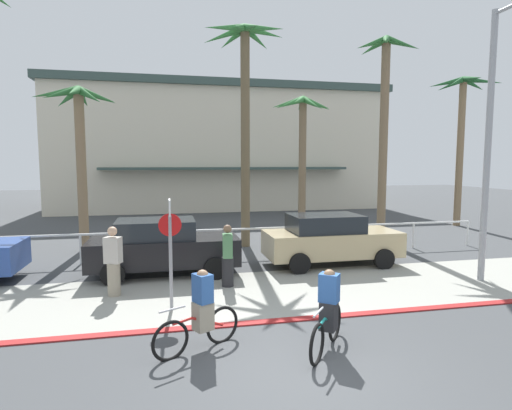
{
  "coord_description": "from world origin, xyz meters",
  "views": [
    {
      "loc": [
        -2.15,
        -6.17,
        3.39
      ],
      "look_at": [
        0.5,
        6.0,
        2.12
      ],
      "focal_mm": 29.41,
      "sensor_mm": 36.0,
      "label": 1
    }
  ],
  "objects_px": {
    "streetlight_curb": "(495,130)",
    "palm_tree_3": "(80,125)",
    "palm_tree_6": "(385,99)",
    "cyclist_red_1": "(201,312)",
    "cyclist_teal_0": "(328,312)",
    "stop_sign_bike_lane": "(170,238)",
    "pedestrian_1": "(228,258)",
    "palm_tree_4": "(245,80)",
    "palm_tree_5": "(302,126)",
    "car_black_1": "(163,246)",
    "pedestrian_0": "(113,264)",
    "car_tan_2": "(330,239)",
    "palm_tree_7": "(462,115)"
  },
  "relations": [
    {
      "from": "palm_tree_6",
      "to": "cyclist_teal_0",
      "type": "distance_m",
      "value": 12.48
    },
    {
      "from": "pedestrian_0",
      "to": "palm_tree_5",
      "type": "bearing_deg",
      "value": 47.11
    },
    {
      "from": "palm_tree_4",
      "to": "cyclist_red_1",
      "type": "distance_m",
      "value": 11.16
    },
    {
      "from": "pedestrian_1",
      "to": "stop_sign_bike_lane",
      "type": "bearing_deg",
      "value": -135.96
    },
    {
      "from": "palm_tree_3",
      "to": "pedestrian_1",
      "type": "bearing_deg",
      "value": -51.04
    },
    {
      "from": "stop_sign_bike_lane",
      "to": "palm_tree_7",
      "type": "bearing_deg",
      "value": 33.16
    },
    {
      "from": "palm_tree_3",
      "to": "palm_tree_6",
      "type": "bearing_deg",
      "value": -2.85
    },
    {
      "from": "palm_tree_4",
      "to": "cyclist_red_1",
      "type": "height_order",
      "value": "palm_tree_4"
    },
    {
      "from": "streetlight_curb",
      "to": "palm_tree_3",
      "type": "bearing_deg",
      "value": 149.51
    },
    {
      "from": "streetlight_curb",
      "to": "palm_tree_6",
      "type": "xyz_separation_m",
      "value": [
        0.25,
        6.4,
        1.77
      ]
    },
    {
      "from": "car_black_1",
      "to": "pedestrian_0",
      "type": "distance_m",
      "value": 2.2
    },
    {
      "from": "stop_sign_bike_lane",
      "to": "palm_tree_6",
      "type": "relative_size",
      "value": 0.3
    },
    {
      "from": "palm_tree_4",
      "to": "palm_tree_5",
      "type": "relative_size",
      "value": 1.34
    },
    {
      "from": "palm_tree_7",
      "to": "palm_tree_5",
      "type": "bearing_deg",
      "value": -177.88
    },
    {
      "from": "stop_sign_bike_lane",
      "to": "pedestrian_1",
      "type": "height_order",
      "value": "stop_sign_bike_lane"
    },
    {
      "from": "streetlight_curb",
      "to": "car_black_1",
      "type": "relative_size",
      "value": 1.7
    },
    {
      "from": "car_tan_2",
      "to": "cyclist_teal_0",
      "type": "height_order",
      "value": "car_tan_2"
    },
    {
      "from": "streetlight_curb",
      "to": "pedestrian_0",
      "type": "height_order",
      "value": "streetlight_curb"
    },
    {
      "from": "stop_sign_bike_lane",
      "to": "cyclist_teal_0",
      "type": "xyz_separation_m",
      "value": [
        2.75,
        -2.7,
        -0.98
      ]
    },
    {
      "from": "palm_tree_3",
      "to": "car_tan_2",
      "type": "height_order",
      "value": "palm_tree_3"
    },
    {
      "from": "palm_tree_6",
      "to": "cyclist_red_1",
      "type": "bearing_deg",
      "value": -133.61
    },
    {
      "from": "streetlight_curb",
      "to": "palm_tree_7",
      "type": "xyz_separation_m",
      "value": [
        6.54,
        9.69,
        1.59
      ]
    },
    {
      "from": "palm_tree_5",
      "to": "car_tan_2",
      "type": "relative_size",
      "value": 1.48
    },
    {
      "from": "pedestrian_0",
      "to": "pedestrian_1",
      "type": "height_order",
      "value": "pedestrian_0"
    },
    {
      "from": "pedestrian_0",
      "to": "pedestrian_1",
      "type": "distance_m",
      "value": 2.95
    },
    {
      "from": "palm_tree_3",
      "to": "palm_tree_6",
      "type": "relative_size",
      "value": 0.72
    },
    {
      "from": "streetlight_curb",
      "to": "cyclist_teal_0",
      "type": "distance_m",
      "value": 7.59
    },
    {
      "from": "streetlight_curb",
      "to": "cyclist_teal_0",
      "type": "xyz_separation_m",
      "value": [
        -5.98,
        -2.99,
        -3.58
      ]
    },
    {
      "from": "car_black_1",
      "to": "cyclist_red_1",
      "type": "height_order",
      "value": "car_black_1"
    },
    {
      "from": "palm_tree_5",
      "to": "cyclist_red_1",
      "type": "distance_m",
      "value": 13.96
    },
    {
      "from": "cyclist_teal_0",
      "to": "cyclist_red_1",
      "type": "relative_size",
      "value": 0.92
    },
    {
      "from": "cyclist_teal_0",
      "to": "cyclist_red_1",
      "type": "distance_m",
      "value": 2.31
    },
    {
      "from": "pedestrian_0",
      "to": "cyclist_teal_0",
      "type": "bearing_deg",
      "value": -43.86
    },
    {
      "from": "stop_sign_bike_lane",
      "to": "palm_tree_5",
      "type": "distance_m",
      "value": 12.05
    },
    {
      "from": "palm_tree_4",
      "to": "cyclist_teal_0",
      "type": "bearing_deg",
      "value": -91.78
    },
    {
      "from": "palm_tree_6",
      "to": "cyclist_red_1",
      "type": "distance_m",
      "value": 13.42
    },
    {
      "from": "palm_tree_5",
      "to": "cyclist_red_1",
      "type": "xyz_separation_m",
      "value": [
        -5.86,
        -11.87,
        -4.42
      ]
    },
    {
      "from": "car_tan_2",
      "to": "pedestrian_0",
      "type": "distance_m",
      "value": 6.89
    },
    {
      "from": "palm_tree_7",
      "to": "car_black_1",
      "type": "distance_m",
      "value": 17.64
    },
    {
      "from": "car_tan_2",
      "to": "streetlight_curb",
      "type": "bearing_deg",
      "value": -39.71
    },
    {
      "from": "stop_sign_bike_lane",
      "to": "cyclist_teal_0",
      "type": "relative_size",
      "value": 1.71
    },
    {
      "from": "palm_tree_5",
      "to": "cyclist_red_1",
      "type": "height_order",
      "value": "palm_tree_5"
    },
    {
      "from": "streetlight_curb",
      "to": "palm_tree_7",
      "type": "distance_m",
      "value": 11.8
    },
    {
      "from": "palm_tree_6",
      "to": "palm_tree_5",
      "type": "bearing_deg",
      "value": 131.56
    },
    {
      "from": "car_black_1",
      "to": "pedestrian_0",
      "type": "xyz_separation_m",
      "value": [
        -1.21,
        -1.84,
        -0.03
      ]
    },
    {
      "from": "palm_tree_5",
      "to": "car_tan_2",
      "type": "height_order",
      "value": "palm_tree_5"
    },
    {
      "from": "streetlight_curb",
      "to": "palm_tree_4",
      "type": "height_order",
      "value": "palm_tree_4"
    },
    {
      "from": "streetlight_curb",
      "to": "cyclist_red_1",
      "type": "height_order",
      "value": "streetlight_curb"
    },
    {
      "from": "car_black_1",
      "to": "cyclist_teal_0",
      "type": "bearing_deg",
      "value": -63.21
    },
    {
      "from": "palm_tree_4",
      "to": "pedestrian_0",
      "type": "bearing_deg",
      "value": -128.51
    }
  ]
}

